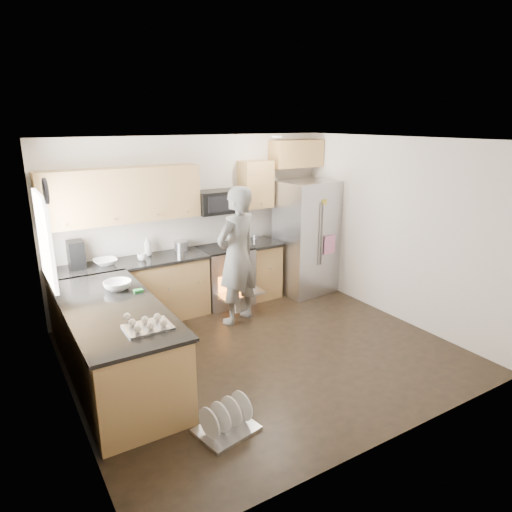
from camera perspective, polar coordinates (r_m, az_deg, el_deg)
ground at (r=5.89m, az=0.92°, el=-11.88°), size 4.50×4.50×0.00m
room_shell at (r=5.29m, az=0.57°, el=4.25°), size 4.54×4.04×2.62m
back_cabinet_run at (r=6.75m, az=-11.25°, el=0.45°), size 4.45×0.64×2.50m
peninsula at (r=5.28m, az=-17.14°, el=-10.54°), size 0.96×2.36×1.02m
stove_range at (r=7.14m, az=-3.91°, el=-0.78°), size 0.76×0.97×1.79m
refrigerator at (r=7.63m, az=6.32°, el=2.32°), size 0.98×0.80×1.87m
person at (r=6.39m, az=-2.39°, el=-0.01°), size 0.83×0.68×1.96m
dish_rack at (r=4.55m, az=-3.75°, el=-20.09°), size 0.61×0.53×0.33m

